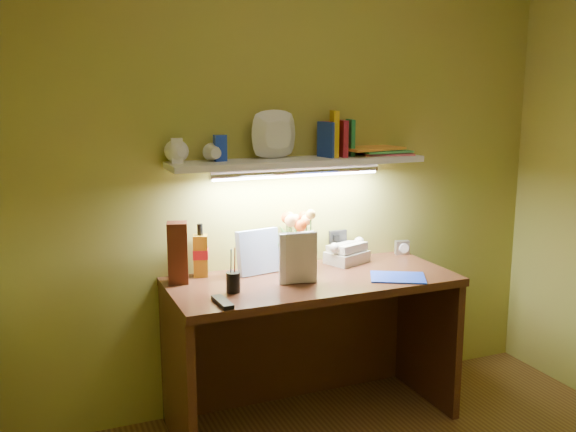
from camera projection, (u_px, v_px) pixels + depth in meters
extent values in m
cube|color=#3E1B10|center=(312.00, 350.00, 3.19)|extent=(1.40, 0.60, 0.75)
cube|color=#AEAFB4|center=(402.00, 247.00, 3.56)|extent=(0.08, 0.06, 0.08)
cube|color=#4F200F|center=(178.00, 253.00, 3.02)|extent=(0.11, 0.11, 0.29)
cylinder|color=black|center=(233.00, 275.00, 2.89)|extent=(0.09, 0.09, 0.16)
cube|color=black|center=(222.00, 302.00, 2.73)|extent=(0.06, 0.17, 0.02)
cube|color=blue|center=(398.00, 277.00, 3.12)|extent=(0.32, 0.29, 0.01)
imported|color=beige|center=(279.00, 259.00, 2.99)|extent=(0.18, 0.07, 0.25)
imported|color=white|center=(280.00, 260.00, 2.98)|extent=(0.18, 0.03, 0.24)
cube|color=white|center=(299.00, 162.00, 3.17)|extent=(1.30, 0.25, 0.03)
imported|color=white|center=(182.00, 154.00, 2.94)|extent=(0.13, 0.13, 0.09)
imported|color=white|center=(216.00, 154.00, 2.99)|extent=(0.09, 0.09, 0.08)
imported|color=white|center=(279.00, 153.00, 3.13)|extent=(0.26, 0.26, 0.06)
cube|color=white|center=(177.00, 151.00, 2.96)|extent=(0.06, 0.05, 0.12)
cube|color=blue|center=(220.00, 148.00, 3.04)|extent=(0.06, 0.05, 0.13)
cube|color=#A61C31|center=(328.00, 139.00, 3.24)|extent=(0.03, 0.12, 0.18)
cube|color=gold|center=(334.00, 134.00, 3.23)|extent=(0.07, 0.15, 0.23)
cube|color=#1A379F|center=(327.00, 140.00, 3.21)|extent=(0.05, 0.13, 0.18)
cube|color=#238C4B|center=(350.00, 138.00, 3.30)|extent=(0.05, 0.12, 0.19)
cube|color=#A61C31|center=(342.00, 139.00, 3.25)|extent=(0.04, 0.13, 0.18)
cube|color=#E55B73|center=(386.00, 154.00, 3.37)|extent=(0.30, 0.25, 0.01)
cube|color=#51CA6F|center=(383.00, 151.00, 3.36)|extent=(0.27, 0.20, 0.01)
cube|color=#FFA13C|center=(368.00, 148.00, 3.36)|extent=(0.36, 0.29, 0.01)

